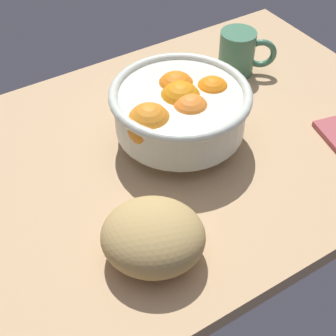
{
  "coord_description": "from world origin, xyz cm",
  "views": [
    {
      "loc": [
        -37.94,
        -52.93,
        57.49
      ],
      "look_at": [
        -10.1,
        -8.08,
        5.0
      ],
      "focal_mm": 53.48,
      "sensor_mm": 36.0,
      "label": 1
    }
  ],
  "objects": [
    {
      "name": "bread_loaf",
      "position": [
        -18.2,
        -17.35,
        4.22
      ],
      "size": [
        18.77,
        18.45,
        8.45
      ],
      "primitive_type": "ellipsoid",
      "rotation": [
        0.0,
        0.0,
        2.51
      ],
      "color": "tan",
      "rests_on": "ground"
    },
    {
      "name": "fruit_bowl",
      "position": [
        -2.15,
        1.04,
        6.86
      ],
      "size": [
        23.2,
        23.2,
        11.41
      ],
      "color": "silver",
      "rests_on": "ground"
    },
    {
      "name": "ground_plane",
      "position": [
        0.0,
        0.0,
        -1.5
      ],
      "size": [
        82.05,
        59.96,
        3.0
      ],
      "primitive_type": "cube",
      "color": "tan"
    },
    {
      "name": "mug",
      "position": [
        18.96,
        12.3,
        4.43
      ],
      "size": [
        10.19,
        8.51,
        8.85
      ],
      "color": "#457B5A",
      "rests_on": "ground"
    }
  ]
}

